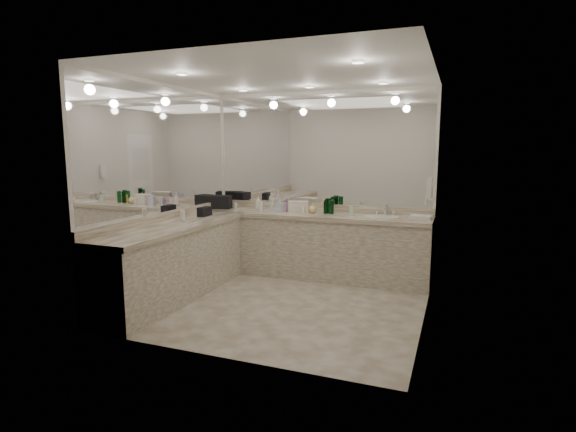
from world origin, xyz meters
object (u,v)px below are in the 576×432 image
at_px(sink, 382,217).
at_px(soap_bottle_c, 313,208).
at_px(wall_phone, 429,188).
at_px(soap_bottle_a, 258,203).
at_px(hand_towel, 421,217).
at_px(black_toiletry_bag, 220,202).
at_px(cream_cosmetic_case, 298,206).
at_px(soap_bottle_b, 280,205).

distance_m(sink, soap_bottle_c, 0.98).
distance_m(wall_phone, soap_bottle_a, 2.52).
distance_m(wall_phone, hand_towel, 0.70).
xyz_separation_m(sink, soap_bottle_a, (-1.83, 0.04, 0.11)).
height_order(wall_phone, black_toiletry_bag, wall_phone).
xyz_separation_m(sink, wall_phone, (0.61, -0.50, 0.46)).
xyz_separation_m(cream_cosmetic_case, soap_bottle_a, (-0.63, 0.00, 0.03)).
distance_m(hand_towel, soap_bottle_c, 1.46).
bearing_deg(wall_phone, soap_bottle_c, 161.78).
bearing_deg(wall_phone, sink, 140.43).
distance_m(cream_cosmetic_case, soap_bottle_b, 0.27).
distance_m(wall_phone, cream_cosmetic_case, 1.92).
bearing_deg(hand_towel, soap_bottle_b, -176.57).
bearing_deg(cream_cosmetic_case, wall_phone, -33.30).
relative_size(wall_phone, hand_towel, 0.90).
bearing_deg(soap_bottle_a, wall_phone, -12.62).
bearing_deg(hand_towel, cream_cosmetic_case, -179.93).
bearing_deg(soap_bottle_a, sink, -1.40).
xyz_separation_m(sink, soap_bottle_b, (-1.44, -0.07, 0.11)).
bearing_deg(black_toiletry_bag, wall_phone, -8.87).
height_order(soap_bottle_a, soap_bottle_b, soap_bottle_a).
height_order(black_toiletry_bag, soap_bottle_a, soap_bottle_a).
bearing_deg(cream_cosmetic_case, soap_bottle_a, 163.37).
relative_size(hand_towel, soap_bottle_c, 1.78).
bearing_deg(soap_bottle_c, sink, -1.18).
xyz_separation_m(black_toiletry_bag, soap_bottle_b, (0.99, -0.04, 0.00)).
height_order(hand_towel, soap_bottle_c, soap_bottle_c).
distance_m(soap_bottle_b, soap_bottle_c, 0.47).
height_order(black_toiletry_bag, soap_bottle_b, soap_bottle_b).
distance_m(black_toiletry_bag, hand_towel, 2.92).
relative_size(sink, soap_bottle_c, 2.95).
bearing_deg(sink, soap_bottle_c, 178.82).
relative_size(cream_cosmetic_case, soap_bottle_c, 1.86).
xyz_separation_m(wall_phone, soap_bottle_b, (-2.04, 0.43, -0.35)).
xyz_separation_m(sink, black_toiletry_bag, (-2.43, -0.03, 0.10)).
xyz_separation_m(black_toiletry_bag, soap_bottle_c, (1.46, 0.05, -0.02)).
distance_m(wall_phone, soap_bottle_c, 1.70).
bearing_deg(soap_bottle_b, wall_phone, -11.88).
distance_m(cream_cosmetic_case, soap_bottle_c, 0.23).
bearing_deg(wall_phone, soap_bottle_b, 168.12).
relative_size(sink, black_toiletry_bag, 1.30).
relative_size(soap_bottle_b, soap_bottle_c, 1.35).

